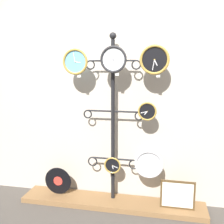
{
  "coord_description": "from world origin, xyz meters",
  "views": [
    {
      "loc": [
        0.6,
        -2.52,
        1.63
      ],
      "look_at": [
        0.0,
        0.36,
        1.14
      ],
      "focal_mm": 42.0,
      "sensor_mm": 36.0,
      "label": 1
    }
  ],
  "objects_px": {
    "clock_bottom_center": "(113,165)",
    "picture_frame": "(178,195)",
    "display_stand": "(113,148)",
    "clock_top_center": "(113,59)",
    "clock_middle_right": "(147,111)",
    "clock_bottom_right": "(149,164)",
    "clock_top_left": "(75,62)",
    "vinyl_record": "(58,181)",
    "clock_top_right": "(155,60)"
  },
  "relations": [
    {
      "from": "clock_bottom_center",
      "to": "picture_frame",
      "type": "bearing_deg",
      "value": -1.05
    },
    {
      "from": "display_stand",
      "to": "picture_frame",
      "type": "xyz_separation_m",
      "value": [
        0.76,
        -0.1,
        -0.47
      ]
    },
    {
      "from": "clock_top_center",
      "to": "clock_middle_right",
      "type": "bearing_deg",
      "value": 3.23
    },
    {
      "from": "clock_top_center",
      "to": "clock_bottom_right",
      "type": "distance_m",
      "value": 1.23
    },
    {
      "from": "clock_middle_right",
      "to": "clock_bottom_right",
      "type": "bearing_deg",
      "value": -38.3
    },
    {
      "from": "clock_top_center",
      "to": "clock_bottom_center",
      "type": "relative_size",
      "value": 1.49
    },
    {
      "from": "display_stand",
      "to": "clock_middle_right",
      "type": "relative_size",
      "value": 9.79
    },
    {
      "from": "clock_top_left",
      "to": "picture_frame",
      "type": "bearing_deg",
      "value": 0.45
    },
    {
      "from": "vinyl_record",
      "to": "display_stand",
      "type": "bearing_deg",
      "value": 3.36
    },
    {
      "from": "clock_bottom_right",
      "to": "picture_frame",
      "type": "relative_size",
      "value": 0.85
    },
    {
      "from": "clock_top_center",
      "to": "clock_bottom_right",
      "type": "relative_size",
      "value": 0.9
    },
    {
      "from": "clock_top_center",
      "to": "vinyl_record",
      "type": "height_order",
      "value": "clock_top_center"
    },
    {
      "from": "clock_top_right",
      "to": "clock_top_center",
      "type": "bearing_deg",
      "value": -179.27
    },
    {
      "from": "clock_middle_right",
      "to": "picture_frame",
      "type": "xyz_separation_m",
      "value": [
        0.36,
        -0.02,
        -0.94
      ]
    },
    {
      "from": "clock_top_center",
      "to": "clock_top_right",
      "type": "bearing_deg",
      "value": 0.73
    },
    {
      "from": "clock_middle_right",
      "to": "clock_top_left",
      "type": "bearing_deg",
      "value": -178.22
    },
    {
      "from": "clock_top_center",
      "to": "picture_frame",
      "type": "relative_size",
      "value": 0.77
    },
    {
      "from": "clock_top_right",
      "to": "picture_frame",
      "type": "distance_m",
      "value": 1.52
    },
    {
      "from": "vinyl_record",
      "to": "picture_frame",
      "type": "xyz_separation_m",
      "value": [
        1.46,
        -0.06,
        -0.01
      ]
    },
    {
      "from": "clock_top_left",
      "to": "clock_top_right",
      "type": "relative_size",
      "value": 0.93
    },
    {
      "from": "clock_top_left",
      "to": "clock_bottom_center",
      "type": "height_order",
      "value": "clock_top_left"
    },
    {
      "from": "display_stand",
      "to": "clock_bottom_center",
      "type": "relative_size",
      "value": 10.26
    },
    {
      "from": "clock_top_left",
      "to": "clock_middle_right",
      "type": "xyz_separation_m",
      "value": [
        0.81,
        0.03,
        -0.54
      ]
    },
    {
      "from": "display_stand",
      "to": "clock_top_center",
      "type": "bearing_deg",
      "value": -75.0
    },
    {
      "from": "clock_bottom_center",
      "to": "clock_top_right",
      "type": "bearing_deg",
      "value": -1.67
    },
    {
      "from": "clock_middle_right",
      "to": "picture_frame",
      "type": "distance_m",
      "value": 1.0
    },
    {
      "from": "clock_top_left",
      "to": "clock_middle_right",
      "type": "height_order",
      "value": "clock_top_left"
    },
    {
      "from": "display_stand",
      "to": "clock_top_center",
      "type": "height_order",
      "value": "display_stand"
    },
    {
      "from": "clock_bottom_right",
      "to": "clock_top_right",
      "type": "bearing_deg",
      "value": 18.4
    },
    {
      "from": "clock_top_left",
      "to": "clock_top_right",
      "type": "xyz_separation_m",
      "value": [
        0.87,
        0.01,
        0.02
      ]
    },
    {
      "from": "clock_top_right",
      "to": "clock_bottom_right",
      "type": "distance_m",
      "value": 1.15
    },
    {
      "from": "vinyl_record",
      "to": "picture_frame",
      "type": "bearing_deg",
      "value": -2.17
    },
    {
      "from": "clock_top_left",
      "to": "picture_frame",
      "type": "height_order",
      "value": "clock_top_left"
    },
    {
      "from": "vinyl_record",
      "to": "clock_bottom_center",
      "type": "bearing_deg",
      "value": -3.35
    },
    {
      "from": "display_stand",
      "to": "clock_bottom_right",
      "type": "distance_m",
      "value": 0.47
    },
    {
      "from": "clock_middle_right",
      "to": "clock_bottom_center",
      "type": "height_order",
      "value": "clock_middle_right"
    },
    {
      "from": "clock_top_left",
      "to": "vinyl_record",
      "type": "xyz_separation_m",
      "value": [
        -0.29,
        0.06,
        -1.47
      ]
    },
    {
      "from": "clock_top_left",
      "to": "clock_top_center",
      "type": "xyz_separation_m",
      "value": [
        0.43,
        0.0,
        0.02
      ]
    },
    {
      "from": "vinyl_record",
      "to": "picture_frame",
      "type": "height_order",
      "value": "vinyl_record"
    },
    {
      "from": "picture_frame",
      "to": "clock_top_right",
      "type": "bearing_deg",
      "value": 179.91
    },
    {
      "from": "clock_bottom_right",
      "to": "vinyl_record",
      "type": "height_order",
      "value": "clock_bottom_right"
    },
    {
      "from": "clock_top_center",
      "to": "clock_top_right",
      "type": "height_order",
      "value": "clock_top_right"
    },
    {
      "from": "clock_top_right",
      "to": "clock_middle_right",
      "type": "xyz_separation_m",
      "value": [
        -0.06,
        0.02,
        -0.56
      ]
    },
    {
      "from": "display_stand",
      "to": "clock_top_left",
      "type": "distance_m",
      "value": 1.09
    },
    {
      "from": "clock_bottom_center",
      "to": "clock_bottom_right",
      "type": "relative_size",
      "value": 0.6
    },
    {
      "from": "display_stand",
      "to": "picture_frame",
      "type": "relative_size",
      "value": 5.28
    },
    {
      "from": "clock_bottom_center",
      "to": "vinyl_record",
      "type": "distance_m",
      "value": 0.76
    },
    {
      "from": "clock_bottom_center",
      "to": "clock_bottom_right",
      "type": "distance_m",
      "value": 0.43
    },
    {
      "from": "display_stand",
      "to": "clock_bottom_right",
      "type": "xyz_separation_m",
      "value": [
        0.43,
        -0.11,
        -0.13
      ]
    },
    {
      "from": "clock_top_right",
      "to": "clock_bottom_right",
      "type": "height_order",
      "value": "clock_top_right"
    }
  ]
}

